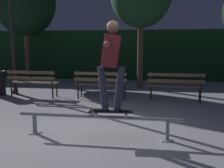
% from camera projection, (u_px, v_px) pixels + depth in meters
% --- Properties ---
extents(ground_plane, '(90.00, 90.00, 0.00)m').
position_uv_depth(ground_plane, '(100.00, 135.00, 4.95)').
color(ground_plane, '#99999E').
extents(hedge_backdrop, '(24.00, 1.20, 2.36)m').
position_uv_depth(hedge_backdrop, '(136.00, 55.00, 13.33)').
color(hedge_backdrop, '#193D1E').
rests_on(hedge_backdrop, ground).
extents(grind_rail, '(2.95, 0.18, 0.40)m').
position_uv_depth(grind_rail, '(98.00, 120.00, 4.82)').
color(grind_rail, gray).
rests_on(grind_rail, ground).
extents(skateboard, '(0.79, 0.26, 0.09)m').
position_uv_depth(skateboard, '(111.00, 112.00, 4.76)').
color(skateboard, black).
rests_on(skateboard, grind_rail).
extents(skateboarder, '(0.63, 1.41, 1.56)m').
position_uv_depth(skateboarder, '(111.00, 58.00, 4.63)').
color(skateboarder, black).
rests_on(skateboarder, skateboard).
extents(park_bench_leftmost, '(1.62, 0.48, 0.88)m').
position_uv_depth(park_bench_leftmost, '(33.00, 80.00, 8.56)').
color(park_bench_leftmost, '#282623').
rests_on(park_bench_leftmost, ground).
extents(park_bench_left_center, '(1.62, 0.48, 0.88)m').
position_uv_depth(park_bench_left_center, '(101.00, 82.00, 8.21)').
color(park_bench_left_center, '#282623').
rests_on(park_bench_left_center, ground).
extents(park_bench_right_center, '(1.62, 0.48, 0.88)m').
position_uv_depth(park_bench_right_center, '(175.00, 83.00, 7.85)').
color(park_bench_right_center, '#282623').
rests_on(park_bench_right_center, ground).
extents(tree_far_left, '(2.76, 2.76, 5.09)m').
position_uv_depth(tree_far_left, '(25.00, 3.00, 12.28)').
color(tree_far_left, brown).
rests_on(tree_far_left, ground).
extents(lamp_post_left, '(0.32, 0.32, 3.90)m').
position_uv_depth(lamp_post_left, '(12.00, 19.00, 8.93)').
color(lamp_post_left, '#282623').
rests_on(lamp_post_left, ground).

